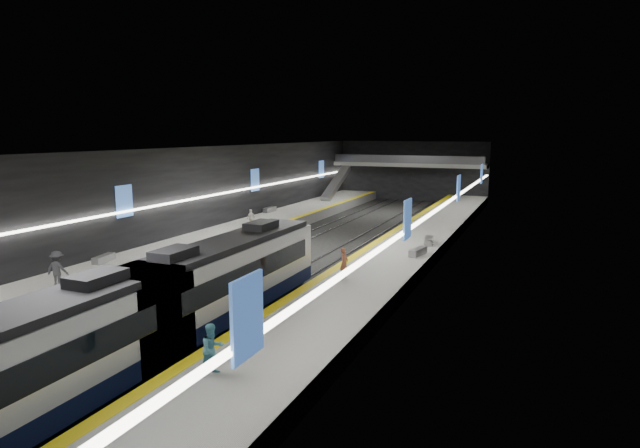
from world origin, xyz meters
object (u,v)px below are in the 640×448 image
at_px(escalator, 336,183).
at_px(bench_left_far, 270,210).
at_px(bench_left_near, 104,259).
at_px(passenger_right_a, 344,263).
at_px(passenger_left_a, 251,218).
at_px(train, 141,313).
at_px(bench_right_near, 418,252).
at_px(bench_right_far, 429,241).
at_px(passenger_right_b, 212,350).
at_px(passenger_left_b, 57,269).

bearing_deg(escalator, bench_left_far, -98.22).
xyz_separation_m(bench_left_near, passenger_right_a, (15.46, 2.46, 0.64)).
xyz_separation_m(bench_left_near, passenger_left_a, (2.23, 14.75, 0.57)).
distance_m(escalator, passenger_left_a, 22.45).
relative_size(train, passenger_left_a, 16.98).
relative_size(bench_right_near, passenger_left_a, 1.25).
distance_m(train, bench_right_far, 24.05).
relative_size(train, passenger_right_b, 14.89).
height_order(train, passenger_right_b, train).
height_order(bench_right_near, passenger_left_a, passenger_left_a).
bearing_deg(train, passenger_left_b, 155.66).
bearing_deg(train, bench_left_far, 110.10).
bearing_deg(passenger_right_b, bench_left_near, 79.05).
bearing_deg(train, passenger_right_b, -17.65).
bearing_deg(bench_left_near, passenger_right_a, -1.29).
relative_size(bench_left_near, bench_left_far, 0.90).
bearing_deg(bench_left_far, bench_right_near, -36.25).
relative_size(escalator, bench_left_near, 4.40).
relative_size(passenger_right_a, passenger_left_b, 0.88).
height_order(train, bench_left_near, train).
bearing_deg(passenger_right_b, train, 96.09).
bearing_deg(passenger_left_a, train, 37.78).
bearing_deg(bench_right_near, passenger_left_b, -126.57).
distance_m(bench_left_near, bench_right_near, 20.51).
height_order(escalator, passenger_right_b, escalator).
distance_m(bench_left_near, passenger_right_a, 15.67).
relative_size(bench_left_near, bench_right_near, 0.92).
height_order(escalator, bench_right_near, escalator).
distance_m(passenger_right_b, passenger_left_a, 28.88).
distance_m(escalator, bench_left_near, 37.22).
relative_size(passenger_right_b, passenger_left_a, 1.14).
relative_size(passenger_left_a, passenger_left_b, 0.80).
relative_size(bench_right_near, passenger_right_a, 1.14).
bearing_deg(passenger_left_a, bench_right_far, 102.87).
height_order(bench_right_near, bench_right_far, bench_right_far).
relative_size(bench_left_far, bench_right_far, 0.99).
bearing_deg(passenger_left_a, escalator, -161.04).
bearing_deg(bench_left_far, passenger_right_b, -64.75).
xyz_separation_m(bench_left_far, passenger_left_a, (2.78, -8.56, 0.54)).
bearing_deg(passenger_left_b, escalator, -98.85).
bearing_deg(bench_left_far, passenger_left_b, -84.91).
xyz_separation_m(escalator, passenger_right_a, (14.01, -34.69, -1.04)).
height_order(train, bench_left_far, train).
bearing_deg(passenger_left_a, passenger_right_a, 64.07).
xyz_separation_m(escalator, bench_left_near, (-1.45, -37.16, -1.68)).
relative_size(train, escalator, 3.35).
bearing_deg(passenger_right_a, passenger_left_a, 53.47).
distance_m(train, bench_left_near, 14.90).
bearing_deg(bench_right_near, bench_right_far, 101.13).
distance_m(train, passenger_right_a, 12.61).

